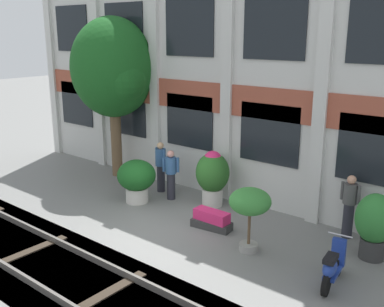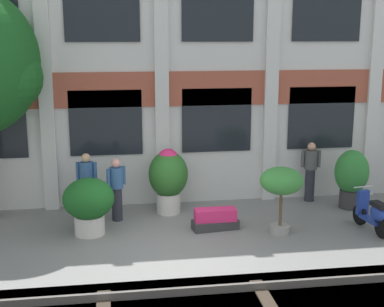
{
  "view_description": "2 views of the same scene",
  "coord_description": "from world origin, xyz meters",
  "px_view_note": "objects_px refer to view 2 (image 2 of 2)",
  "views": [
    {
      "loc": [
        7.55,
        -7.81,
        5.03
      ],
      "look_at": [
        0.04,
        1.43,
        1.8
      ],
      "focal_mm": 42.0,
      "sensor_mm": 36.0,
      "label": 1
    },
    {
      "loc": [
        -1.24,
        -10.68,
        4.56
      ],
      "look_at": [
        0.53,
        1.31,
        1.78
      ],
      "focal_mm": 50.0,
      "sensor_mm": 36.0,
      "label": 2
    }
  ],
  "objects_px": {
    "potted_plant_terracotta_small": "(282,184)",
    "potted_plant_glazed_jar": "(168,176)",
    "potted_plant_fluted_column": "(89,202)",
    "potted_plant_square_trough": "(215,220)",
    "resident_by_doorway": "(310,170)",
    "potted_plant_ribbed_drum": "(351,176)",
    "resident_near_plants": "(87,183)",
    "scooter_second_parked": "(373,214)",
    "resident_watching_tracks": "(116,188)"
  },
  "relations": [
    {
      "from": "resident_watching_tracks",
      "to": "potted_plant_square_trough",
      "type": "bearing_deg",
      "value": 35.23
    },
    {
      "from": "potted_plant_fluted_column",
      "to": "potted_plant_square_trough",
      "type": "relative_size",
      "value": 1.18
    },
    {
      "from": "resident_near_plants",
      "to": "scooter_second_parked",
      "type": "bearing_deg",
      "value": 86.92
    },
    {
      "from": "potted_plant_ribbed_drum",
      "to": "potted_plant_glazed_jar",
      "type": "bearing_deg",
      "value": 176.31
    },
    {
      "from": "potted_plant_fluted_column",
      "to": "resident_near_plants",
      "type": "height_order",
      "value": "resident_near_plants"
    },
    {
      "from": "potted_plant_terracotta_small",
      "to": "potted_plant_ribbed_drum",
      "type": "bearing_deg",
      "value": 31.89
    },
    {
      "from": "potted_plant_ribbed_drum",
      "to": "potted_plant_terracotta_small",
      "type": "relative_size",
      "value": 1.0
    },
    {
      "from": "potted_plant_square_trough",
      "to": "resident_near_plants",
      "type": "xyz_separation_m",
      "value": [
        -3.0,
        1.27,
        0.65
      ]
    },
    {
      "from": "scooter_second_parked",
      "to": "resident_near_plants",
      "type": "bearing_deg",
      "value": 66.09
    },
    {
      "from": "resident_by_doorway",
      "to": "potted_plant_fluted_column",
      "type": "bearing_deg",
      "value": -65.02
    },
    {
      "from": "potted_plant_glazed_jar",
      "to": "resident_near_plants",
      "type": "distance_m",
      "value": 2.03
    },
    {
      "from": "potted_plant_fluted_column",
      "to": "potted_plant_square_trough",
      "type": "height_order",
      "value": "potted_plant_fluted_column"
    },
    {
      "from": "potted_plant_terracotta_small",
      "to": "resident_watching_tracks",
      "type": "bearing_deg",
      "value": 159.2
    },
    {
      "from": "potted_plant_terracotta_small",
      "to": "resident_by_doorway",
      "type": "relative_size",
      "value": 0.95
    },
    {
      "from": "potted_plant_glazed_jar",
      "to": "scooter_second_parked",
      "type": "height_order",
      "value": "potted_plant_glazed_jar"
    },
    {
      "from": "potted_plant_terracotta_small",
      "to": "resident_near_plants",
      "type": "relative_size",
      "value": 0.95
    },
    {
      "from": "scooter_second_parked",
      "to": "resident_watching_tracks",
      "type": "distance_m",
      "value": 6.1
    },
    {
      "from": "potted_plant_ribbed_drum",
      "to": "potted_plant_square_trough",
      "type": "distance_m",
      "value": 4.0
    },
    {
      "from": "potted_plant_ribbed_drum",
      "to": "potted_plant_glazed_jar",
      "type": "relative_size",
      "value": 0.93
    },
    {
      "from": "potted_plant_glazed_jar",
      "to": "potted_plant_ribbed_drum",
      "type": "bearing_deg",
      "value": -3.69
    },
    {
      "from": "resident_near_plants",
      "to": "resident_by_doorway",
      "type": "bearing_deg",
      "value": 108.29
    },
    {
      "from": "scooter_second_parked",
      "to": "potted_plant_terracotta_small",
      "type": "bearing_deg",
      "value": 76.12
    },
    {
      "from": "potted_plant_ribbed_drum",
      "to": "potted_plant_fluted_column",
      "type": "distance_m",
      "value": 6.79
    },
    {
      "from": "potted_plant_fluted_column",
      "to": "potted_plant_glazed_jar",
      "type": "relative_size",
      "value": 0.79
    },
    {
      "from": "scooter_second_parked",
      "to": "resident_by_doorway",
      "type": "distance_m",
      "value": 2.57
    },
    {
      "from": "potted_plant_terracotta_small",
      "to": "potted_plant_glazed_jar",
      "type": "height_order",
      "value": "potted_plant_glazed_jar"
    },
    {
      "from": "potted_plant_ribbed_drum",
      "to": "potted_plant_glazed_jar",
      "type": "distance_m",
      "value": 4.79
    },
    {
      "from": "potted_plant_fluted_column",
      "to": "potted_plant_square_trough",
      "type": "xyz_separation_m",
      "value": [
        2.92,
        -0.11,
        -0.53
      ]
    },
    {
      "from": "potted_plant_fluted_column",
      "to": "scooter_second_parked",
      "type": "relative_size",
      "value": 0.96
    },
    {
      "from": "potted_plant_ribbed_drum",
      "to": "resident_watching_tracks",
      "type": "relative_size",
      "value": 1.0
    },
    {
      "from": "potted_plant_fluted_column",
      "to": "resident_watching_tracks",
      "type": "relative_size",
      "value": 0.85
    },
    {
      "from": "potted_plant_fluted_column",
      "to": "potted_plant_glazed_jar",
      "type": "distance_m",
      "value": 2.31
    },
    {
      "from": "potted_plant_terracotta_small",
      "to": "potted_plant_square_trough",
      "type": "relative_size",
      "value": 1.39
    },
    {
      "from": "potted_plant_square_trough",
      "to": "scooter_second_parked",
      "type": "bearing_deg",
      "value": -11.22
    },
    {
      "from": "potted_plant_square_trough",
      "to": "potted_plant_glazed_jar",
      "type": "relative_size",
      "value": 0.67
    },
    {
      "from": "resident_near_plants",
      "to": "potted_plant_ribbed_drum",
      "type": "bearing_deg",
      "value": 101.6
    },
    {
      "from": "potted_plant_square_trough",
      "to": "potted_plant_glazed_jar",
      "type": "xyz_separation_m",
      "value": [
        -0.97,
        1.33,
        0.73
      ]
    },
    {
      "from": "potted_plant_terracotta_small",
      "to": "resident_by_doorway",
      "type": "distance_m",
      "value": 2.71
    },
    {
      "from": "potted_plant_square_trough",
      "to": "resident_by_doorway",
      "type": "distance_m",
      "value": 3.5
    },
    {
      "from": "potted_plant_fluted_column",
      "to": "potted_plant_glazed_jar",
      "type": "height_order",
      "value": "potted_plant_glazed_jar"
    },
    {
      "from": "potted_plant_glazed_jar",
      "to": "scooter_second_parked",
      "type": "xyz_separation_m",
      "value": [
        4.54,
        -2.04,
        -0.53
      ]
    },
    {
      "from": "resident_by_doorway",
      "to": "resident_watching_tracks",
      "type": "distance_m",
      "value": 5.31
    },
    {
      "from": "potted_plant_glazed_jar",
      "to": "potted_plant_fluted_column",
      "type": "bearing_deg",
      "value": -147.84
    },
    {
      "from": "potted_plant_terracotta_small",
      "to": "scooter_second_parked",
      "type": "height_order",
      "value": "potted_plant_terracotta_small"
    },
    {
      "from": "potted_plant_fluted_column",
      "to": "resident_near_plants",
      "type": "relative_size",
      "value": 0.8
    },
    {
      "from": "scooter_second_parked",
      "to": "resident_by_doorway",
      "type": "height_order",
      "value": "resident_by_doorway"
    },
    {
      "from": "potted_plant_terracotta_small",
      "to": "resident_by_doorway",
      "type": "height_order",
      "value": "resident_by_doorway"
    },
    {
      "from": "potted_plant_ribbed_drum",
      "to": "resident_near_plants",
      "type": "bearing_deg",
      "value": 177.93
    },
    {
      "from": "potted_plant_glazed_jar",
      "to": "resident_by_doorway",
      "type": "bearing_deg",
      "value": 6.09
    },
    {
      "from": "scooter_second_parked",
      "to": "resident_watching_tracks",
      "type": "height_order",
      "value": "resident_watching_tracks"
    }
  ]
}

